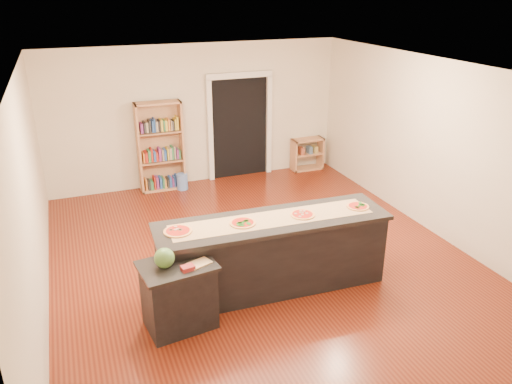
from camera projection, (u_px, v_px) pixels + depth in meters
name	position (u px, v px, depth m)	size (l,w,h in m)	color
room	(261.00, 171.00, 7.01)	(6.00, 7.00, 2.80)	beige
doorway	(240.00, 121.00, 10.37)	(1.40, 0.09, 2.21)	black
kitchen_island	(272.00, 253.00, 6.63)	(3.08, 0.83, 1.02)	black
side_counter	(179.00, 295.00, 5.89)	(0.85, 0.62, 0.85)	black
bookshelf	(161.00, 147.00, 9.77)	(0.89, 0.32, 1.77)	tan
low_shelf	(307.00, 154.00, 11.06)	(0.71, 0.30, 0.71)	tan
waste_bin	(182.00, 182.00, 10.03)	(0.22, 0.22, 0.32)	#5F85D4
kraft_paper	(273.00, 219.00, 6.45)	(2.67, 0.48, 0.00)	tan
watermelon	(164.00, 258.00, 5.63)	(0.23, 0.23, 0.23)	#144214
cutting_board	(199.00, 263.00, 5.74)	(0.26, 0.17, 0.02)	tan
package_red	(188.00, 268.00, 5.61)	(0.15, 0.10, 0.05)	maroon
package_teal	(195.00, 253.00, 5.92)	(0.16, 0.16, 0.06)	#195966
pizza_a	(178.00, 231.00, 6.11)	(0.36, 0.36, 0.02)	tan
pizza_b	(243.00, 223.00, 6.32)	(0.36, 0.36, 0.02)	tan
pizza_c	(302.00, 214.00, 6.55)	(0.34, 0.34, 0.02)	tan
pizza_d	(358.00, 206.00, 6.79)	(0.30, 0.30, 0.02)	tan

